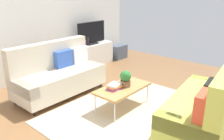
# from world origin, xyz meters

# --- Properties ---
(ground_plane) EXTENTS (7.68, 7.68, 0.00)m
(ground_plane) POSITION_xyz_m (0.00, 0.00, 0.00)
(ground_plane) COLOR brown
(wall_far) EXTENTS (6.40, 0.12, 2.90)m
(wall_far) POSITION_xyz_m (0.00, 2.80, 1.45)
(wall_far) COLOR white
(wall_far) RESTS_ON ground_plane
(area_rug) EXTENTS (2.90, 2.20, 0.01)m
(area_rug) POSITION_xyz_m (0.04, -0.08, 0.01)
(area_rug) COLOR beige
(area_rug) RESTS_ON ground_plane
(couch_beige) EXTENTS (1.91, 0.85, 1.10)m
(couch_beige) POSITION_xyz_m (-0.29, 1.54, 0.45)
(couch_beige) COLOR beige
(couch_beige) RESTS_ON ground_plane
(couch_green) EXTENTS (1.99, 1.07, 1.10)m
(couch_green) POSITION_xyz_m (0.38, -1.31, 0.45)
(couch_green) COLOR #C1CC51
(couch_green) RESTS_ON ground_plane
(coffee_table) EXTENTS (1.10, 0.56, 0.42)m
(coffee_table) POSITION_xyz_m (0.09, 0.12, 0.39)
(coffee_table) COLOR #B7844C
(coffee_table) RESTS_ON ground_plane
(tv_console) EXTENTS (1.40, 0.44, 0.64)m
(tv_console) POSITION_xyz_m (1.57, 2.46, 0.32)
(tv_console) COLOR silver
(tv_console) RESTS_ON ground_plane
(tv) EXTENTS (1.00, 0.20, 0.64)m
(tv) POSITION_xyz_m (1.57, 2.44, 0.95)
(tv) COLOR black
(tv) RESTS_ON tv_console
(storage_trunk) EXTENTS (0.52, 0.40, 0.44)m
(storage_trunk) POSITION_xyz_m (2.67, 2.36, 0.22)
(storage_trunk) COLOR #4C5666
(storage_trunk) RESTS_ON ground_plane
(potted_plant) EXTENTS (0.21, 0.21, 0.31)m
(potted_plant) POSITION_xyz_m (0.16, 0.10, 0.58)
(potted_plant) COLOR brown
(potted_plant) RESTS_ON coffee_table
(table_book_0) EXTENTS (0.25, 0.20, 0.03)m
(table_book_0) POSITION_xyz_m (-0.07, 0.18, 0.44)
(table_book_0) COLOR purple
(table_book_0) RESTS_ON coffee_table
(table_book_1) EXTENTS (0.26, 0.20, 0.03)m
(table_book_1) POSITION_xyz_m (-0.07, 0.18, 0.47)
(table_book_1) COLOR orange
(table_book_1) RESTS_ON table_book_0
(table_book_2) EXTENTS (0.27, 0.22, 0.04)m
(table_book_2) POSITION_xyz_m (-0.07, 0.18, 0.50)
(table_book_2) COLOR silver
(table_book_2) RESTS_ON table_book_1
(vase_0) EXTENTS (0.13, 0.13, 0.14)m
(vase_0) POSITION_xyz_m (0.99, 2.51, 0.71)
(vase_0) COLOR silver
(vase_0) RESTS_ON tv_console
(bottle_0) EXTENTS (0.06, 0.06, 0.16)m
(bottle_0) POSITION_xyz_m (1.18, 2.42, 0.72)
(bottle_0) COLOR gold
(bottle_0) RESTS_ON tv_console
(bottle_1) EXTENTS (0.05, 0.05, 0.17)m
(bottle_1) POSITION_xyz_m (1.29, 2.42, 0.73)
(bottle_1) COLOR purple
(bottle_1) RESTS_ON tv_console
(bottle_2) EXTENTS (0.06, 0.06, 0.23)m
(bottle_2) POSITION_xyz_m (1.39, 2.42, 0.76)
(bottle_2) COLOR #262626
(bottle_2) RESTS_ON tv_console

